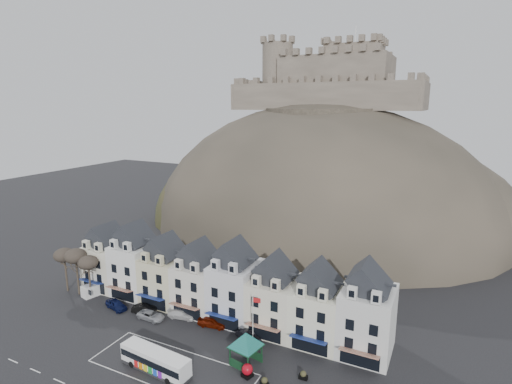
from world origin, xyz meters
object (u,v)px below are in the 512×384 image
at_px(car_navy, 116,305).
at_px(car_maroon, 212,322).
at_px(bus, 155,360).
at_px(flagpole, 253,319).
at_px(car_black, 144,308).
at_px(white_van, 95,289).
at_px(red_buoy, 247,370).
at_px(car_silver, 151,315).
at_px(car_charcoal, 248,336).
at_px(bus_shelter, 246,340).
at_px(car_white, 182,314).

xyz_separation_m(car_navy, car_maroon, (17.37, 2.50, 0.02)).
relative_size(bus, flagpole, 1.28).
bearing_deg(car_navy, car_black, -62.05).
bearing_deg(white_van, car_navy, -2.96).
bearing_deg(white_van, flagpole, 10.40).
bearing_deg(flagpole, car_navy, -179.71).
height_order(car_black, car_maroon, car_maroon).
height_order(red_buoy, car_navy, red_buoy).
distance_m(red_buoy, car_maroon, 12.90).
xyz_separation_m(car_silver, car_charcoal, (16.67, 1.54, 0.06)).
distance_m(car_black, car_silver, 2.78).
distance_m(red_buoy, car_navy, 28.06).
bearing_deg(flagpole, car_maroon, 163.98).
distance_m(bus_shelter, car_white, 15.97).
bearing_deg(white_van, car_silver, 5.41).
bearing_deg(car_charcoal, car_white, 105.29).
relative_size(car_white, car_maroon, 1.01).
bearing_deg(car_silver, car_navy, 90.70).
distance_m(bus, car_silver, 13.29).
distance_m(bus, car_white, 13.13).
height_order(car_navy, car_white, car_navy).
height_order(flagpole, car_black, flagpole).
bearing_deg(car_black, car_charcoal, -114.05).
height_order(bus, car_maroon, bus).
distance_m(red_buoy, car_silver, 20.84).
bearing_deg(bus, car_charcoal, 60.53).
xyz_separation_m(bus, car_black, (-11.56, 10.90, -0.92)).
distance_m(bus, car_black, 15.91).
bearing_deg(bus, car_black, 141.35).
bearing_deg(flagpole, bus, -133.02).
relative_size(red_buoy, car_maroon, 0.38).
relative_size(car_silver, car_maroon, 0.98).
xyz_separation_m(red_buoy, flagpole, (-1.91, 5.57, 3.72)).
height_order(bus_shelter, white_van, bus_shelter).
relative_size(white_van, car_white, 1.03).
bearing_deg(car_white, bus_shelter, -122.28).
relative_size(bus, car_navy, 2.29).
xyz_separation_m(car_navy, car_white, (11.62, 2.50, -0.09)).
distance_m(flagpole, white_van, 33.23).
height_order(flagpole, car_silver, flagpole).
relative_size(car_maroon, car_charcoal, 1.09).
relative_size(flagpole, car_charcoal, 1.92).
distance_m(car_silver, car_maroon, 10.26).
xyz_separation_m(bus_shelter, red_buoy, (1.31, -2.15, -2.67)).
height_order(white_van, car_black, white_van).
xyz_separation_m(flagpole, car_navy, (-25.62, -0.13, -3.85)).
xyz_separation_m(white_van, car_maroon, (24.71, 0.25, -0.24)).
relative_size(white_van, car_black, 1.19).
xyz_separation_m(car_black, car_white, (6.69, 1.25, 0.01)).
distance_m(flagpole, car_black, 21.09).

